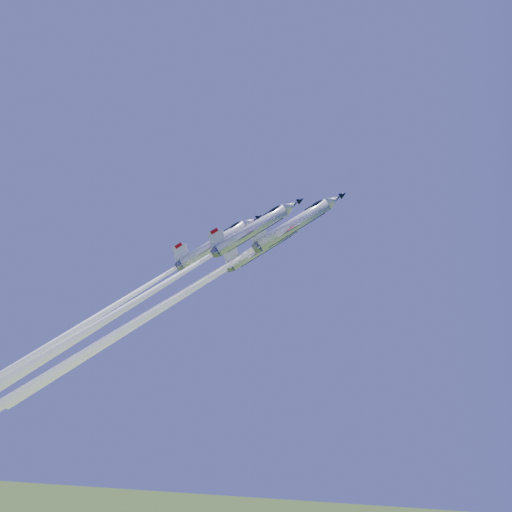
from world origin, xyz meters
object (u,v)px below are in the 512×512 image
(jet_lead, at_px, (166,303))
(jet_left, at_px, (166,306))
(jet_slot, at_px, (90,321))
(jet_right, at_px, (156,289))

(jet_lead, distance_m, jet_left, 9.27)
(jet_lead, bearing_deg, jet_slot, -99.74)
(jet_lead, distance_m, jet_right, 7.09)
(jet_left, bearing_deg, jet_slot, -60.26)
(jet_slot, bearing_deg, jet_left, 119.74)
(jet_lead, height_order, jet_right, jet_lead)
(jet_lead, xyz_separation_m, jet_right, (1.40, -6.82, 1.37))
(jet_left, bearing_deg, jet_lead, 8.59)
(jet_slot, bearing_deg, jet_lead, 80.26)
(jet_left, relative_size, jet_right, 1.15)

